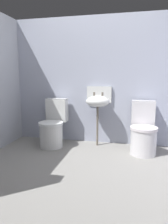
# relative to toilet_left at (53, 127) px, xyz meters

# --- Properties ---
(ground_plane) EXTENTS (3.30, 2.93, 0.08)m
(ground_plane) POSITION_rel_toilet_left_xyz_m (0.67, -0.91, -0.36)
(ground_plane) COLOR gray
(wall_back) EXTENTS (3.30, 0.10, 2.15)m
(wall_back) POSITION_rel_toilet_left_xyz_m (0.67, 0.40, 0.75)
(wall_back) COLOR #9FA5B9
(wall_back) RESTS_ON ground
(toilet_left) EXTENTS (0.40, 0.59, 0.78)m
(toilet_left) POSITION_rel_toilet_left_xyz_m (0.00, 0.00, 0.00)
(toilet_left) COLOR silver
(toilet_left) RESTS_ON ground
(toilet_right) EXTENTS (0.41, 0.60, 0.78)m
(toilet_right) POSITION_rel_toilet_left_xyz_m (1.46, 0.00, 0.00)
(toilet_right) COLOR silver
(toilet_right) RESTS_ON ground
(sink) EXTENTS (0.42, 0.35, 0.99)m
(sink) POSITION_rel_toilet_left_xyz_m (0.73, 0.19, 0.43)
(sink) COLOR #6C6256
(sink) RESTS_ON ground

